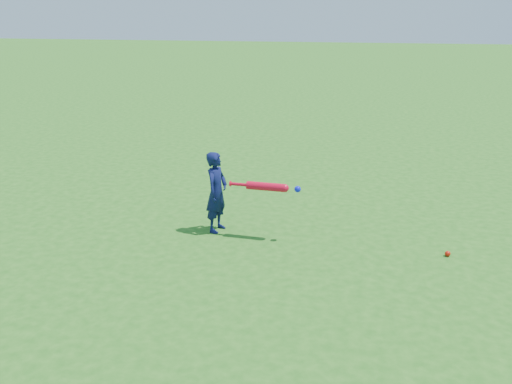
# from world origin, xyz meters

# --- Properties ---
(ground) EXTENTS (80.00, 80.00, 0.00)m
(ground) POSITION_xyz_m (0.00, 0.00, 0.00)
(ground) COLOR #206017
(ground) RESTS_ON ground
(child) EXTENTS (0.31, 0.41, 1.00)m
(child) POSITION_xyz_m (0.11, 0.23, 0.50)
(child) COLOR #0E1342
(child) RESTS_ON ground
(ground_ball_red) EXTENTS (0.06, 0.06, 0.06)m
(ground_ball_red) POSITION_xyz_m (2.84, -0.02, 0.03)
(ground_ball_red) COLOR red
(ground_ball_red) RESTS_ON ground
(bat_swing) EXTENTS (0.87, 0.13, 0.10)m
(bat_swing) POSITION_xyz_m (0.78, 0.13, 0.64)
(bat_swing) COLOR red
(bat_swing) RESTS_ON ground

